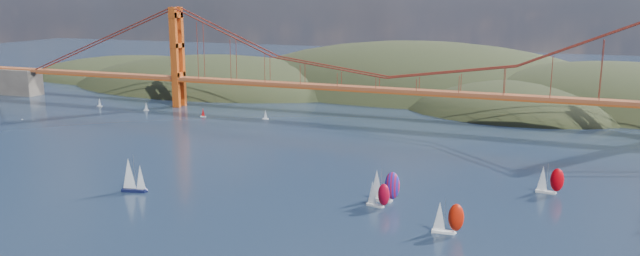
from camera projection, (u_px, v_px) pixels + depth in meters
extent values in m
ellipsoid|color=black|center=(221.00, 101.00, 433.21)|extent=(240.00, 140.00, 64.00)
ellipsoid|color=black|center=(418.00, 112.00, 425.27)|extent=(300.00, 180.00, 96.00)
ellipsoid|color=black|center=(614.00, 129.00, 355.05)|extent=(220.00, 140.00, 76.00)
ellipsoid|color=black|center=(520.00, 124.00, 344.18)|extent=(140.00, 110.00, 48.00)
ellipsoid|color=black|center=(140.00, 84.00, 491.44)|extent=(200.00, 140.00, 44.00)
cube|color=brown|center=(387.00, 90.00, 305.37)|extent=(440.00, 7.00, 1.60)
cube|color=#963311|center=(387.00, 92.00, 305.62)|extent=(440.00, 7.00, 0.80)
cube|color=#963311|center=(178.00, 57.00, 345.07)|extent=(4.00, 8.50, 55.00)
cube|color=#4C443D|center=(19.00, 82.00, 390.56)|extent=(28.00, 12.00, 16.00)
cube|color=brown|center=(3.00, 68.00, 393.10)|extent=(60.00, 7.00, 1.60)
cube|color=black|center=(134.00, 190.00, 198.64)|extent=(8.17, 3.88, 0.95)
cylinder|color=#99999E|center=(134.00, 172.00, 197.29)|extent=(0.12, 0.12, 11.38)
cone|color=white|center=(129.00, 173.00, 197.66)|extent=(5.27, 5.27, 10.02)
cone|color=white|center=(140.00, 177.00, 197.36)|extent=(3.77, 3.77, 7.97)
cube|color=silver|center=(375.00, 205.00, 184.93)|extent=(5.44, 2.62, 0.63)
cylinder|color=#99999E|center=(376.00, 192.00, 183.90)|extent=(0.08, 0.08, 7.86)
cone|color=white|center=(372.00, 192.00, 184.65)|extent=(3.53, 3.53, 6.92)
ellipsoid|color=#B30621|center=(384.00, 195.00, 182.54)|extent=(4.10, 3.08, 6.60)
cube|color=white|center=(443.00, 232.00, 164.24)|extent=(5.98, 2.15, 0.70)
cylinder|color=#99999E|center=(445.00, 215.00, 163.17)|extent=(0.09, 0.09, 8.78)
cone|color=white|center=(440.00, 216.00, 163.62)|extent=(3.56, 3.56, 7.73)
ellipsoid|color=red|center=(456.00, 217.00, 162.47)|extent=(4.31, 2.93, 7.38)
cube|color=silver|center=(545.00, 192.00, 197.54)|extent=(5.98, 2.06, 0.71)
cylinder|color=#99999E|center=(547.00, 177.00, 196.42)|extent=(0.09, 0.09, 8.82)
cone|color=white|center=(543.00, 178.00, 197.07)|extent=(3.52, 3.52, 7.76)
ellipsoid|color=#CE0009|center=(557.00, 180.00, 195.29)|extent=(4.29, 2.87, 7.41)
cube|color=silver|center=(380.00, 200.00, 189.78)|extent=(6.76, 2.13, 0.80)
cylinder|color=#99999E|center=(382.00, 183.00, 188.51)|extent=(0.10, 0.10, 10.04)
cone|color=white|center=(377.00, 184.00, 189.21)|extent=(3.89, 3.89, 8.84)
ellipsoid|color=#A71430|center=(392.00, 186.00, 187.33)|extent=(4.80, 3.13, 8.44)
cube|color=silver|center=(100.00, 106.00, 350.42)|extent=(3.00, 1.00, 0.50)
cone|color=white|center=(100.00, 102.00, 349.93)|extent=(2.00, 2.00, 4.20)
cube|color=silver|center=(146.00, 110.00, 337.55)|extent=(3.00, 1.00, 0.50)
cone|color=white|center=(146.00, 106.00, 337.06)|extent=(2.00, 2.00, 4.20)
cube|color=silver|center=(203.00, 116.00, 320.09)|extent=(3.00, 1.00, 0.50)
cone|color=red|center=(203.00, 112.00, 319.60)|extent=(2.00, 2.00, 4.20)
cube|color=silver|center=(266.00, 119.00, 314.25)|extent=(3.00, 1.00, 0.50)
cone|color=white|center=(266.00, 114.00, 313.76)|extent=(2.00, 2.00, 4.20)
ellipsoid|color=white|center=(22.00, 120.00, 200.48)|extent=(0.90, 0.25, 0.17)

